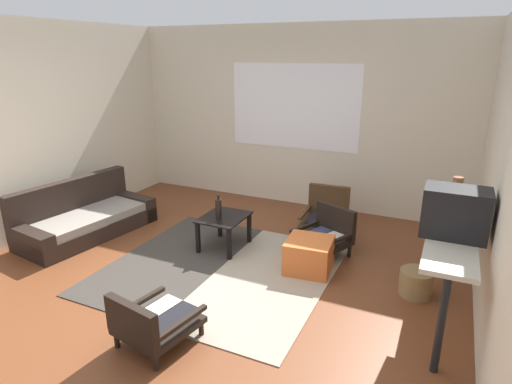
# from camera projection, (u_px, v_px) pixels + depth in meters

# --- Properties ---
(ground_plane) EXTENTS (7.80, 7.80, 0.00)m
(ground_plane) POSITION_uv_depth(u_px,v_px,m) (186.00, 293.00, 4.25)
(ground_plane) COLOR brown
(far_wall_with_window) EXTENTS (5.60, 0.13, 2.70)m
(far_wall_with_window) POSITION_uv_depth(u_px,v_px,m) (295.00, 117.00, 6.46)
(far_wall_with_window) COLOR beige
(far_wall_with_window) RESTS_ON ground
(side_wall_left) EXTENTS (0.12, 6.60, 2.70)m
(side_wall_left) POSITION_uv_depth(u_px,v_px,m) (10.00, 134.00, 5.15)
(side_wall_left) COLOR beige
(side_wall_left) RESTS_ON ground
(area_rug) EXTENTS (2.37, 2.34, 0.01)m
(area_rug) POSITION_uv_depth(u_px,v_px,m) (220.00, 269.00, 4.72)
(area_rug) COLOR #38332D
(area_rug) RESTS_ON ground
(couch) EXTENTS (1.00, 1.81, 0.70)m
(couch) POSITION_uv_depth(u_px,v_px,m) (85.00, 219.00, 5.59)
(couch) COLOR black
(couch) RESTS_ON ground
(coffee_table) EXTENTS (0.50, 0.61, 0.41)m
(coffee_table) POSITION_uv_depth(u_px,v_px,m) (224.00, 223.00, 5.14)
(coffee_table) COLOR black
(coffee_table) RESTS_ON ground
(armchair_by_window) EXTENTS (0.59, 0.61, 0.59)m
(armchair_by_window) POSITION_uv_depth(u_px,v_px,m) (326.00, 213.00, 5.67)
(armchair_by_window) COLOR #472D19
(armchair_by_window) RESTS_ON ground
(armchair_striped_foreground) EXTENTS (0.64, 0.68, 0.49)m
(armchair_striped_foreground) POSITION_uv_depth(u_px,v_px,m) (152.00, 322.00, 3.43)
(armchair_striped_foreground) COLOR black
(armchair_striped_foreground) RESTS_ON ground
(armchair_corner) EXTENTS (0.72, 0.72, 0.57)m
(armchair_corner) POSITION_uv_depth(u_px,v_px,m) (326.00, 233.00, 5.00)
(armchair_corner) COLOR black
(armchair_corner) RESTS_ON ground
(ottoman_orange) EXTENTS (0.53, 0.53, 0.36)m
(ottoman_orange) POSITION_uv_depth(u_px,v_px,m) (309.00, 255.00, 4.65)
(ottoman_orange) COLOR #D1662D
(ottoman_orange) RESTS_ON ground
(console_shelf) EXTENTS (0.39, 1.77, 0.85)m
(console_shelf) POSITION_uv_depth(u_px,v_px,m) (451.00, 238.00, 3.69)
(console_shelf) COLOR beige
(console_shelf) RESTS_ON ground
(crt_television) EXTENTS (0.51, 0.33, 0.41)m
(crt_television) POSITION_uv_depth(u_px,v_px,m) (455.00, 212.00, 3.46)
(crt_television) COLOR black
(crt_television) RESTS_ON console_shelf
(clay_vase) EXTENTS (0.24, 0.24, 0.34)m
(clay_vase) POSITION_uv_depth(u_px,v_px,m) (455.00, 199.00, 4.01)
(clay_vase) COLOR brown
(clay_vase) RESTS_ON console_shelf
(glass_bottle) EXTENTS (0.07, 0.07, 0.30)m
(glass_bottle) POSITION_uv_depth(u_px,v_px,m) (218.00, 208.00, 5.01)
(glass_bottle) COLOR black
(glass_bottle) RESTS_ON coffee_table
(wicker_basket) EXTENTS (0.32, 0.32, 0.26)m
(wicker_basket) POSITION_uv_depth(u_px,v_px,m) (416.00, 283.00, 4.19)
(wicker_basket) COLOR olive
(wicker_basket) RESTS_ON ground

